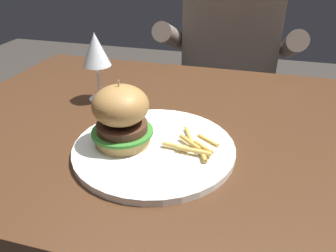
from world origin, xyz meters
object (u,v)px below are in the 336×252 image
at_px(main_plate, 154,148).
at_px(diner_person, 227,88).
at_px(wine_glass, 96,51).
at_px(burger_sandwich, 121,116).

xyz_separation_m(main_plate, diner_person, (0.07, 0.80, -0.18)).
bearing_deg(diner_person, main_plate, -94.89).
bearing_deg(main_plate, diner_person, 85.11).
bearing_deg(wine_glass, burger_sandwich, -54.07).
distance_m(main_plate, burger_sandwich, 0.09).
bearing_deg(burger_sandwich, main_plate, 5.56).
relative_size(burger_sandwich, diner_person, 0.11).
bearing_deg(burger_sandwich, diner_person, 80.77).
xyz_separation_m(main_plate, burger_sandwich, (-0.06, -0.01, 0.07)).
relative_size(main_plate, burger_sandwich, 2.41).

